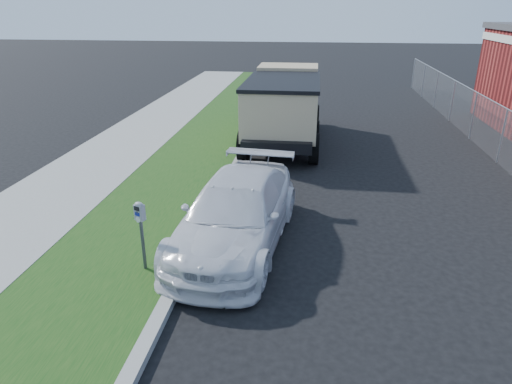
# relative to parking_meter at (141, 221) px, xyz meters

# --- Properties ---
(ground) EXTENTS (120.00, 120.00, 0.00)m
(ground) POSITION_rel_parking_meter_xyz_m (3.33, 1.05, -1.15)
(ground) COLOR black
(ground) RESTS_ON ground
(streetside) EXTENTS (6.12, 50.00, 0.15)m
(streetside) POSITION_rel_parking_meter_xyz_m (-2.24, 3.05, -1.08)
(streetside) COLOR gray
(streetside) RESTS_ON ground
(chainlink_fence) EXTENTS (0.06, 30.06, 30.00)m
(chainlink_fence) POSITION_rel_parking_meter_xyz_m (9.33, 8.05, 0.11)
(chainlink_fence) COLOR slate
(chainlink_fence) RESTS_ON ground
(parking_meter) EXTENTS (0.23, 0.19, 1.41)m
(parking_meter) POSITION_rel_parking_meter_xyz_m (0.00, 0.00, 0.00)
(parking_meter) COLOR #3F4247
(parking_meter) RESTS_ON ground
(white_wagon) EXTENTS (2.59, 5.29, 1.48)m
(white_wagon) POSITION_rel_parking_meter_xyz_m (1.56, 1.47, -0.41)
(white_wagon) COLOR silver
(white_wagon) RESTS_ON ground
(dump_truck) EXTENTS (2.69, 6.67, 2.60)m
(dump_truck) POSITION_rel_parking_meter_xyz_m (2.04, 9.87, 0.32)
(dump_truck) COLOR black
(dump_truck) RESTS_ON ground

